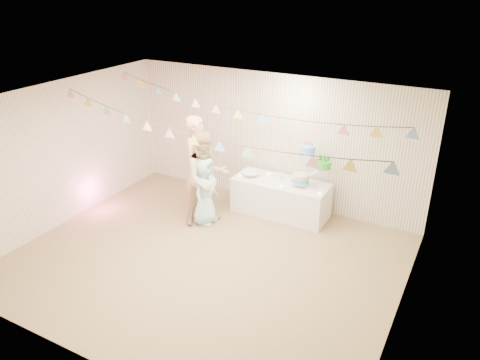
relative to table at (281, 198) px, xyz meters
The scene contains 23 objects.
floor 2.11m from the table, 101.42° to the right, with size 6.00×6.00×0.00m, color olive.
ceiling 3.07m from the table, 101.42° to the right, with size 6.00×6.00×0.00m, color beige.
back_wall 1.14m from the table, 131.70° to the left, with size 6.00×6.00×0.00m, color silver.
front_wall 4.66m from the table, 95.18° to the right, with size 6.00×6.00×0.00m, color silver.
left_wall 4.09m from the table, 149.15° to the right, with size 5.00×5.00×0.00m, color silver.
right_wall 3.43m from the table, 38.21° to the right, with size 5.00×5.00×0.00m, color silver.
table is the anchor object (origin of this frame).
cake_stand 0.99m from the table, ahead, with size 0.73×0.43×0.82m, color silver, non-canonical shape.
cake_bottom 0.64m from the table, ahead, with size 0.31×0.31×0.15m, color #2AA6C7, non-canonical shape.
cake_middle 1.07m from the table, 10.86° to the left, with size 0.27×0.27×0.22m, color green, non-canonical shape.
cake_top_tier 1.15m from the table, ahead, with size 0.25×0.25×0.19m, color #4FA5FB, non-canonical shape.
platter 0.75m from the table, behind, with size 0.33×0.33×0.02m, color white.
posy 0.49m from the table, 133.68° to the left, with size 0.13×0.13×0.15m, color white, non-canonical shape.
person_adult_a 1.67m from the table, 154.27° to the right, with size 0.71×0.46×1.94m, color #EAA27A.
person_adult_b 1.51m from the table, 139.40° to the right, with size 0.85×0.66×1.75m, color tan.
person_child 1.49m from the table, 138.04° to the right, with size 0.64×0.41×1.30m, color #A9DBEF.
bunting_back 2.25m from the table, 113.70° to the right, with size 5.60×1.10×0.40m, color pink, non-canonical shape.
bunting_front 3.02m from the table, 100.43° to the right, with size 5.60×0.90×0.36m, color #72A5E5, non-canonical shape.
tealight_0 0.89m from the table, 169.38° to the right, with size 0.04×0.04×0.03m, color #FFD88C.
tealight_1 0.53m from the table, 152.78° to the left, with size 0.04×0.04×0.03m, color #FFD88C.
tealight_2 0.43m from the table, 65.56° to the right, with size 0.04×0.04×0.03m, color #FFD88C.
tealight_3 0.55m from the table, 32.15° to the left, with size 0.04×0.04×0.03m, color #FFD88C.
tealight_4 0.91m from the table, 12.38° to the right, with size 0.04×0.04×0.03m, color #FFD88C.
Camera 1 is at (3.56, -5.39, 4.29)m, focal length 35.00 mm.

